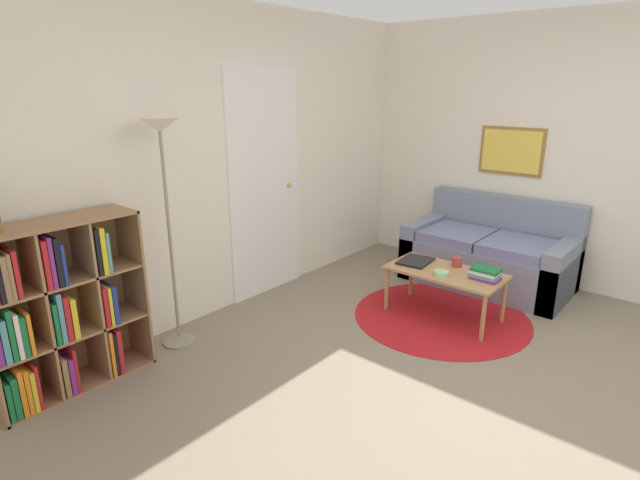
# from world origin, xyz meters

# --- Properties ---
(ground_plane) EXTENTS (14.00, 14.00, 0.00)m
(ground_plane) POSITION_xyz_m (0.00, 0.00, 0.00)
(ground_plane) COLOR gray
(wall_back) EXTENTS (7.65, 0.11, 2.60)m
(wall_back) POSITION_xyz_m (0.01, 2.47, 1.29)
(wall_back) COLOR silver
(wall_back) RESTS_ON ground_plane
(wall_right) EXTENTS (0.08, 5.44, 2.60)m
(wall_right) POSITION_xyz_m (2.35, 1.22, 1.30)
(wall_right) COLOR silver
(wall_right) RESTS_ON ground_plane
(rug) EXTENTS (1.51, 1.51, 0.01)m
(rug) POSITION_xyz_m (0.89, 0.84, 0.00)
(rug) COLOR #B2191E
(rug) RESTS_ON ground_plane
(bookshelf) EXTENTS (0.98, 0.34, 1.14)m
(bookshelf) POSITION_xyz_m (-1.69, 2.25, 0.56)
(bookshelf) COLOR #936B47
(bookshelf) RESTS_ON ground_plane
(floor_lamp) EXTENTS (0.29, 0.29, 1.72)m
(floor_lamp) POSITION_xyz_m (-0.85, 2.21, 1.44)
(floor_lamp) COLOR gray
(floor_lamp) RESTS_ON ground_plane
(couch) EXTENTS (0.85, 1.56, 0.85)m
(couch) POSITION_xyz_m (1.95, 0.85, 0.29)
(couch) COLOR gray
(couch) RESTS_ON ground_plane
(coffee_table) EXTENTS (0.51, 0.97, 0.42)m
(coffee_table) POSITION_xyz_m (0.92, 0.85, 0.37)
(coffee_table) COLOR #AD7F51
(coffee_table) RESTS_ON ground_plane
(laptop) EXTENTS (0.34, 0.28, 0.02)m
(laptop) POSITION_xyz_m (0.95, 1.15, 0.43)
(laptop) COLOR black
(laptop) RESTS_ON coffee_table
(bowl) EXTENTS (0.12, 0.12, 0.05)m
(bowl) POSITION_xyz_m (0.78, 0.82, 0.44)
(bowl) COLOR #9ED193
(bowl) RESTS_ON coffee_table
(book_stack_on_table) EXTENTS (0.16, 0.23, 0.10)m
(book_stack_on_table) POSITION_xyz_m (0.95, 0.51, 0.47)
(book_stack_on_table) COLOR #7F287A
(book_stack_on_table) RESTS_ON coffee_table
(cup) EXTENTS (0.08, 0.08, 0.09)m
(cup) POSITION_xyz_m (1.08, 0.82, 0.46)
(cup) COLOR #A33D33
(cup) RESTS_ON coffee_table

